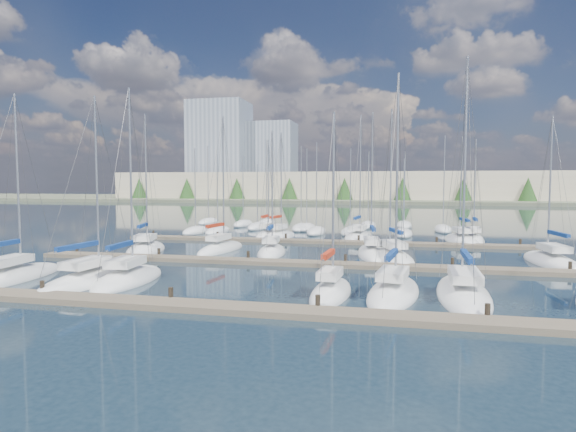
% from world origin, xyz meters
% --- Properties ---
extents(ground, '(400.00, 400.00, 0.00)m').
position_xyz_m(ground, '(0.00, 60.00, 0.00)').
color(ground, '#1C2C38').
rests_on(ground, ground).
extents(dock_near, '(44.00, 1.93, 1.10)m').
position_xyz_m(dock_near, '(0.00, 2.01, 0.15)').
color(dock_near, '#6B5E4C').
rests_on(dock_near, ground).
extents(dock_mid, '(44.00, 1.93, 1.10)m').
position_xyz_m(dock_mid, '(0.00, 16.01, 0.15)').
color(dock_mid, '#6B5E4C').
rests_on(dock_mid, ground).
extents(dock_far, '(44.00, 1.93, 1.10)m').
position_xyz_m(dock_far, '(0.00, 30.01, 0.15)').
color(dock_far, '#6B5E4C').
rests_on(dock_far, ground).
extents(sailboat_h, '(5.22, 8.70, 13.68)m').
position_xyz_m(sailboat_h, '(-15.21, 20.46, 0.18)').
color(sailboat_h, white).
rests_on(sailboat_h, ground).
extents(sailboat_o, '(3.93, 7.21, 13.01)m').
position_xyz_m(sailboat_o, '(-5.48, 33.84, 0.19)').
color(sailboat_o, white).
rests_on(sailboat_o, ground).
extents(sailboat_m, '(3.66, 9.28, 12.55)m').
position_xyz_m(sailboat_m, '(19.95, 20.98, 0.17)').
color(sailboat_m, white).
rests_on(sailboat_m, ground).
extents(sailboat_b, '(3.47, 9.56, 12.85)m').
position_xyz_m(sailboat_b, '(-11.49, 6.76, 0.17)').
color(sailboat_b, white).
rests_on(sailboat_b, ground).
extents(sailboat_f, '(3.17, 10.31, 14.36)m').
position_xyz_m(sailboat_f, '(11.57, 7.77, 0.18)').
color(sailboat_f, white).
rests_on(sailboat_f, ground).
extents(sailboat_a, '(3.39, 9.44, 13.15)m').
position_xyz_m(sailboat_a, '(-17.14, 6.39, 0.18)').
color(sailboat_a, white).
rests_on(sailboat_a, ground).
extents(sailboat_e, '(3.83, 8.76, 13.45)m').
position_xyz_m(sailboat_e, '(7.71, 7.20, 0.18)').
color(sailboat_e, white).
rests_on(sailboat_e, ground).
extents(sailboat_n, '(2.16, 6.70, 12.33)m').
position_xyz_m(sailboat_n, '(-7.12, 34.49, 0.20)').
color(sailboat_n, white).
rests_on(sailboat_n, ground).
extents(sailboat_q, '(4.05, 8.78, 12.26)m').
position_xyz_m(sailboat_q, '(14.88, 34.33, 0.17)').
color(sailboat_q, white).
rests_on(sailboat_q, ground).
extents(sailboat_k, '(3.40, 9.09, 13.47)m').
position_xyz_m(sailboat_k, '(5.75, 22.51, 0.19)').
color(sailboat_k, white).
rests_on(sailboat_k, ground).
extents(sailboat_i, '(3.27, 8.38, 13.42)m').
position_xyz_m(sailboat_i, '(-8.34, 22.11, 0.19)').
color(sailboat_i, white).
rests_on(sailboat_i, ground).
extents(sailboat_d, '(2.48, 6.76, 11.24)m').
position_xyz_m(sailboat_d, '(4.21, 6.39, 0.19)').
color(sailboat_d, white).
rests_on(sailboat_d, ground).
extents(sailboat_c, '(3.62, 8.23, 13.39)m').
position_xyz_m(sailboat_c, '(-9.28, 7.49, 0.18)').
color(sailboat_c, white).
rests_on(sailboat_c, ground).
extents(sailboat_p, '(3.82, 9.18, 14.97)m').
position_xyz_m(sailboat_p, '(3.69, 34.94, 0.18)').
color(sailboat_p, white).
rests_on(sailboat_p, ground).
extents(sailboat_r, '(2.50, 7.26, 11.99)m').
position_xyz_m(sailboat_r, '(16.30, 35.21, 0.19)').
color(sailboat_r, white).
rests_on(sailboat_r, ground).
extents(sailboat_l, '(5.12, 9.37, 13.41)m').
position_xyz_m(sailboat_l, '(7.54, 20.50, 0.17)').
color(sailboat_l, white).
rests_on(sailboat_l, ground).
extents(sailboat_j, '(3.21, 7.11, 11.84)m').
position_xyz_m(sailboat_j, '(-3.14, 21.22, 0.18)').
color(sailboat_j, white).
rests_on(sailboat_j, ground).
extents(distant_boats, '(36.93, 20.75, 13.30)m').
position_xyz_m(distant_boats, '(-4.34, 43.76, 0.29)').
color(distant_boats, '#9EA0A5').
rests_on(distant_boats, ground).
extents(shoreline, '(400.00, 60.00, 38.00)m').
position_xyz_m(shoreline, '(-13.29, 149.77, 7.44)').
color(shoreline, '#666B51').
rests_on(shoreline, ground).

